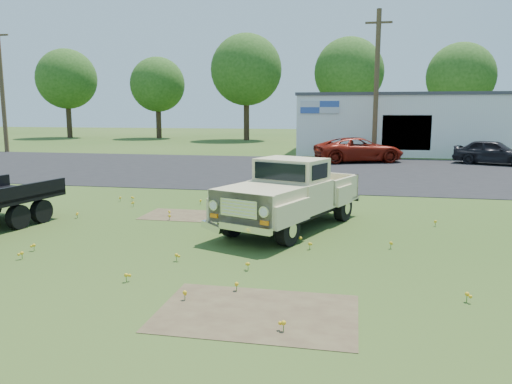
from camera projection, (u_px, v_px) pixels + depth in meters
ground at (216, 252)px, 10.71m from camera, size 140.00×140.00×0.00m
asphalt_lot at (297, 170)px, 25.22m from camera, size 90.00×14.00×0.02m
dirt_patch_a at (257, 313)px, 7.52m from camera, size 3.00×2.00×0.01m
dirt_patch_b at (182, 215)px, 14.48m from camera, size 2.20×1.60×0.01m
commercial_building at (401, 123)px, 35.32m from camera, size 14.20×8.20×4.15m
utility_pole_west at (2, 87)px, 35.50m from camera, size 1.60×0.30×9.00m
utility_pole_mid at (376, 84)px, 30.47m from camera, size 1.60×0.30×9.00m
treeline_a at (67, 79)px, 53.80m from camera, size 6.40×6.40×9.52m
treeline_b at (158, 85)px, 52.94m from camera, size 5.76×5.76×8.57m
treeline_c at (246, 70)px, 49.34m from camera, size 7.04×7.04×10.47m
treeline_d at (349, 72)px, 48.43m from camera, size 6.72×6.72×10.00m
treeline_e at (461, 77)px, 45.14m from camera, size 6.08×6.08×9.04m
vintage_pickup_truck at (291, 193)px, 12.78m from camera, size 3.69×5.39×1.82m
red_pickup at (359, 150)px, 29.10m from camera, size 5.62×4.06×1.42m
dark_sedan at (493, 152)px, 27.75m from camera, size 4.38×3.10×1.38m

